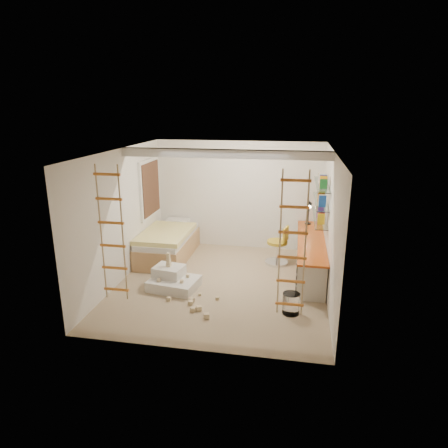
% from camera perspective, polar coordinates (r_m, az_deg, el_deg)
% --- Properties ---
extents(floor, '(4.50, 4.50, 0.00)m').
position_cam_1_polar(floor, '(7.97, -0.39, -8.56)').
color(floor, tan).
rests_on(floor, ground).
extents(ceiling_beam, '(4.00, 0.18, 0.16)m').
position_cam_1_polar(ceiling_beam, '(7.56, 0.00, 10.00)').
color(ceiling_beam, white).
rests_on(ceiling_beam, ceiling).
extents(window_frame, '(0.06, 1.15, 1.35)m').
position_cam_1_polar(window_frame, '(9.39, -10.60, 5.02)').
color(window_frame, white).
rests_on(window_frame, wall_left).
extents(window_blind, '(0.02, 1.00, 1.20)m').
position_cam_1_polar(window_blind, '(9.38, -10.37, 5.02)').
color(window_blind, '#4C2D1E').
rests_on(window_blind, window_frame).
extents(rope_ladder_left, '(0.41, 0.04, 2.13)m').
position_cam_1_polar(rope_ladder_left, '(6.27, -15.72, -1.43)').
color(rope_ladder_left, orange).
rests_on(rope_ladder_left, ceiling).
extents(rope_ladder_right, '(0.41, 0.04, 2.13)m').
position_cam_1_polar(rope_ladder_right, '(5.66, 9.75, -3.00)').
color(rope_ladder_right, orange).
rests_on(rope_ladder_right, ceiling).
extents(waste_bin, '(0.29, 0.29, 0.37)m').
position_cam_1_polar(waste_bin, '(6.94, 9.56, -11.15)').
color(waste_bin, white).
rests_on(waste_bin, floor).
extents(desk, '(0.56, 2.80, 0.75)m').
position_cam_1_polar(desk, '(8.50, 12.20, -4.36)').
color(desk, '#C14F16').
rests_on(desk, floor).
extents(shelves, '(0.25, 1.80, 0.71)m').
position_cam_1_polar(shelves, '(8.45, 13.65, 3.20)').
color(shelves, white).
rests_on(shelves, wall_right).
extents(bed, '(1.02, 2.00, 0.69)m').
position_cam_1_polar(bed, '(9.30, -7.97, -2.77)').
color(bed, '#AD7F51').
rests_on(bed, floor).
extents(task_lamp, '(0.14, 0.36, 0.57)m').
position_cam_1_polar(task_lamp, '(9.19, 12.05, 2.05)').
color(task_lamp, black).
rests_on(task_lamp, desk).
extents(swivel_chair, '(0.63, 0.63, 0.87)m').
position_cam_1_polar(swivel_chair, '(8.90, 7.73, -3.72)').
color(swivel_chair, gold).
rests_on(swivel_chair, floor).
extents(play_platform, '(0.99, 0.82, 0.40)m').
position_cam_1_polar(play_platform, '(7.83, -7.35, -7.94)').
color(play_platform, silver).
rests_on(play_platform, floor).
extents(toy_blocks, '(1.22, 1.19, 0.67)m').
position_cam_1_polar(toy_blocks, '(7.41, -5.58, -9.02)').
color(toy_blocks, '#CCB284').
rests_on(toy_blocks, floor).
extents(books, '(0.14, 0.70, 0.92)m').
position_cam_1_polar(books, '(8.42, 13.71, 4.13)').
color(books, yellow).
rests_on(books, shelves).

